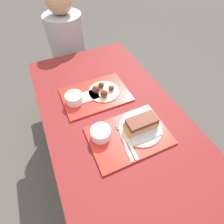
{
  "coord_description": "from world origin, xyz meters",
  "views": [
    {
      "loc": [
        -0.28,
        -0.6,
        1.59
      ],
      "look_at": [
        -0.01,
        -0.01,
        0.81
      ],
      "focal_mm": 28.0,
      "sensor_mm": 36.0,
      "label": 1
    }
  ],
  "objects_px": {
    "bowl_coleslaw_near": "(101,133)",
    "wings_plate_far": "(103,91)",
    "tray_near": "(129,136)",
    "person_seated_across": "(67,41)",
    "brisket_sandwich_plate": "(141,125)",
    "bowl_coleslaw_far": "(74,98)",
    "tray_far": "(96,95)"
  },
  "relations": [
    {
      "from": "bowl_coleslaw_far",
      "to": "wings_plate_far",
      "type": "relative_size",
      "value": 0.53
    },
    {
      "from": "tray_far",
      "to": "brisket_sandwich_plate",
      "type": "distance_m",
      "value": 0.38
    },
    {
      "from": "bowl_coleslaw_far",
      "to": "tray_far",
      "type": "bearing_deg",
      "value": 2.66
    },
    {
      "from": "tray_far",
      "to": "person_seated_across",
      "type": "distance_m",
      "value": 0.77
    },
    {
      "from": "brisket_sandwich_plate",
      "to": "tray_near",
      "type": "bearing_deg",
      "value": -172.17
    },
    {
      "from": "person_seated_across",
      "to": "brisket_sandwich_plate",
      "type": "bearing_deg",
      "value": -83.88
    },
    {
      "from": "tray_near",
      "to": "wings_plate_far",
      "type": "distance_m",
      "value": 0.36
    },
    {
      "from": "bowl_coleslaw_near",
      "to": "wings_plate_far",
      "type": "bearing_deg",
      "value": 66.1
    },
    {
      "from": "tray_near",
      "to": "person_seated_across",
      "type": "relative_size",
      "value": 0.56
    },
    {
      "from": "wings_plate_far",
      "to": "person_seated_across",
      "type": "relative_size",
      "value": 0.27
    },
    {
      "from": "brisket_sandwich_plate",
      "to": "wings_plate_far",
      "type": "distance_m",
      "value": 0.36
    },
    {
      "from": "bowl_coleslaw_far",
      "to": "brisket_sandwich_plate",
      "type": "bearing_deg",
      "value": -52.28
    },
    {
      "from": "wings_plate_far",
      "to": "bowl_coleslaw_near",
      "type": "bearing_deg",
      "value": -113.9
    },
    {
      "from": "tray_near",
      "to": "tray_far",
      "type": "bearing_deg",
      "value": 98.23
    },
    {
      "from": "bowl_coleslaw_near",
      "to": "brisket_sandwich_plate",
      "type": "bearing_deg",
      "value": -11.97
    },
    {
      "from": "tray_near",
      "to": "person_seated_across",
      "type": "height_order",
      "value": "person_seated_across"
    },
    {
      "from": "tray_near",
      "to": "wings_plate_far",
      "type": "xyz_separation_m",
      "value": [
        -0.0,
        0.36,
        0.02
      ]
    },
    {
      "from": "tray_near",
      "to": "person_seated_across",
      "type": "distance_m",
      "value": 1.14
    },
    {
      "from": "bowl_coleslaw_near",
      "to": "bowl_coleslaw_far",
      "type": "bearing_deg",
      "value": 100.33
    },
    {
      "from": "bowl_coleslaw_far",
      "to": "bowl_coleslaw_near",
      "type": "bearing_deg",
      "value": -79.67
    },
    {
      "from": "tray_far",
      "to": "bowl_coleslaw_far",
      "type": "bearing_deg",
      "value": -177.34
    },
    {
      "from": "tray_near",
      "to": "brisket_sandwich_plate",
      "type": "height_order",
      "value": "brisket_sandwich_plate"
    },
    {
      "from": "tray_near",
      "to": "wings_plate_far",
      "type": "relative_size",
      "value": 2.1
    },
    {
      "from": "brisket_sandwich_plate",
      "to": "wings_plate_far",
      "type": "height_order",
      "value": "brisket_sandwich_plate"
    },
    {
      "from": "wings_plate_far",
      "to": "person_seated_across",
      "type": "xyz_separation_m",
      "value": [
        -0.04,
        0.78,
        -0.02
      ]
    },
    {
      "from": "brisket_sandwich_plate",
      "to": "person_seated_across",
      "type": "xyz_separation_m",
      "value": [
        -0.12,
        1.13,
        -0.04
      ]
    },
    {
      "from": "tray_near",
      "to": "brisket_sandwich_plate",
      "type": "bearing_deg",
      "value": 7.83
    },
    {
      "from": "bowl_coleslaw_near",
      "to": "wings_plate_far",
      "type": "xyz_separation_m",
      "value": [
        0.14,
        0.31,
        -0.01
      ]
    },
    {
      "from": "brisket_sandwich_plate",
      "to": "wings_plate_far",
      "type": "xyz_separation_m",
      "value": [
        -0.08,
        0.35,
        -0.01
      ]
    },
    {
      "from": "tray_near",
      "to": "brisket_sandwich_plate",
      "type": "distance_m",
      "value": 0.09
    },
    {
      "from": "bowl_coleslaw_near",
      "to": "wings_plate_far",
      "type": "relative_size",
      "value": 0.53
    },
    {
      "from": "brisket_sandwich_plate",
      "to": "bowl_coleslaw_far",
      "type": "xyz_separation_m",
      "value": [
        -0.27,
        0.35,
        -0.0
      ]
    }
  ]
}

